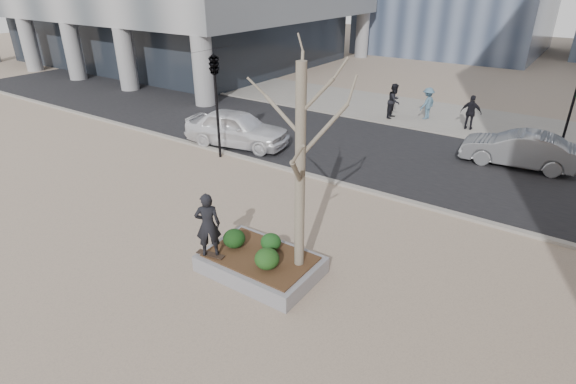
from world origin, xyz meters
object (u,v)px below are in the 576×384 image
Objects in this scene: skateboard at (211,255)px; planter at (261,264)px; police_car at (237,128)px; skateboarder at (208,225)px.

planter is at bearing 22.63° from skateboard.
police_car reaches higher than planter.
skateboard is 0.91m from skateboarder.
planter is at bearing 170.92° from skateboarder.
skateboard reaches higher than planter.
skateboard is 9.66m from police_car.
skateboarder is (-1.10, -0.71, 1.18)m from planter.
skateboard is at bearing 180.00° from skateboarder.
skateboard is 0.45× the size of skateboarder.
planter is 0.63× the size of police_car.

